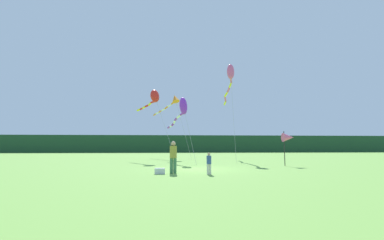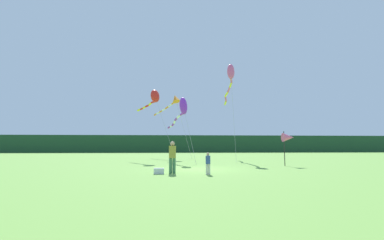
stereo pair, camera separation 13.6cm
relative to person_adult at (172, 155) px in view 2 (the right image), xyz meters
name	(u,v)px [view 2 (the right image)]	position (x,y,z in m)	size (l,w,h in m)	color
ground_plane	(199,169)	(1.76, 2.55, -1.02)	(120.00, 120.00, 0.00)	#6B9E42
distant_treeline	(180,144)	(1.76, 47.55, 1.00)	(108.00, 3.42, 4.03)	#1E4228
person_adult	(172,155)	(0.00, 0.00, 0.00)	(0.40, 0.40, 1.82)	#3F724C
person_child	(208,162)	(1.96, -0.75, -0.35)	(0.26, 0.26, 1.20)	silver
cooler_box	(159,171)	(-0.74, -0.27, -0.86)	(0.57, 0.32, 0.32)	silver
banner_flag_pole	(288,138)	(9.13, 4.90, 1.19)	(0.90, 0.70, 2.72)	black
kite_purple	(182,109)	(0.85, 9.28, 4.05)	(2.56, 6.62, 6.22)	#B2B2B2
kite_rainbow	(230,77)	(6.21, 12.37, 7.98)	(1.22, 9.55, 10.31)	#B2B2B2
kite_red	(154,97)	(-2.01, 12.45, 5.70)	(4.50, 5.50, 7.63)	#B2B2B2
kite_orange	(173,101)	(0.02, 18.52, 6.40)	(5.04, 7.20, 8.28)	#B2B2B2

